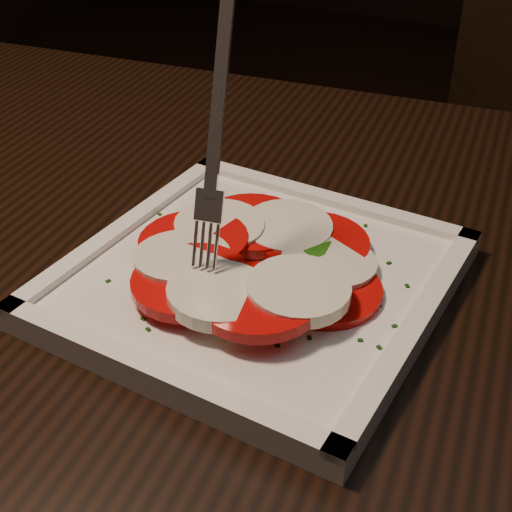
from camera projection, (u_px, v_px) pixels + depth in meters
table at (208, 362)px, 0.60m from camera, size 1.27×0.90×0.75m
plate at (256, 281)px, 0.52m from camera, size 0.27×0.27×0.01m
caprese_salad at (256, 261)px, 0.51m from camera, size 0.22×0.19×0.03m
fork at (220, 133)px, 0.47m from camera, size 0.04×0.07×0.16m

